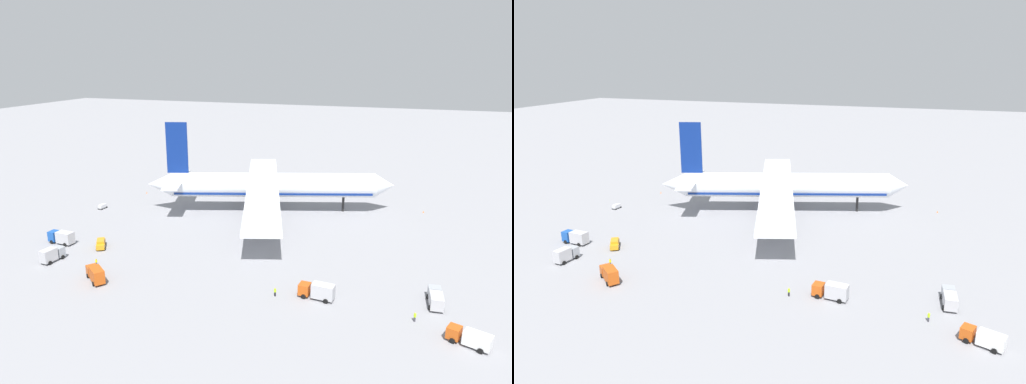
% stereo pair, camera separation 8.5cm
% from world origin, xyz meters
% --- Properties ---
extents(ground_plane, '(600.00, 600.00, 0.00)m').
position_xyz_m(ground_plane, '(0.00, 0.00, 0.00)').
color(ground_plane, gray).
extents(airliner, '(69.16, 75.11, 25.61)m').
position_xyz_m(airliner, '(-1.17, -0.42, 7.60)').
color(airliner, silver).
rests_on(airliner, ground).
extents(service_truck_0, '(6.78, 3.01, 3.08)m').
position_xyz_m(service_truck_0, '(22.92, -46.65, 1.66)').
color(service_truck_0, '#BF4C14').
rests_on(service_truck_0, ground).
extents(service_truck_1, '(6.69, 2.92, 3.10)m').
position_xyz_m(service_truck_1, '(-40.37, -40.18, 1.70)').
color(service_truck_1, '#194CA5').
rests_on(service_truck_1, ground).
extents(service_truck_2, '(2.89, 5.59, 3.13)m').
position_xyz_m(service_truck_2, '(-35.36, -49.15, 1.67)').
color(service_truck_2, '#999EA5').
rests_on(service_truck_2, ground).
extents(service_truck_3, '(6.48, 5.66, 3.10)m').
position_xyz_m(service_truck_3, '(-20.32, -54.01, 1.64)').
color(service_truck_3, '#BF4C14').
rests_on(service_truck_3, ground).
extents(service_truck_4, '(6.85, 4.39, 2.51)m').
position_xyz_m(service_truck_4, '(48.20, -53.54, 1.42)').
color(service_truck_4, '#BF4C14').
rests_on(service_truck_4, ground).
extents(service_truck_5, '(2.91, 6.74, 2.58)m').
position_xyz_m(service_truck_5, '(43.47, -42.15, 1.46)').
color(service_truck_5, '#999EA5').
rests_on(service_truck_5, ground).
extents(service_van, '(4.09, 4.93, 1.97)m').
position_xyz_m(service_van, '(-30.05, -39.26, 1.03)').
color(service_van, orange).
rests_on(service_van, ground).
extents(baggage_cart_0, '(1.74, 3.32, 1.29)m').
position_xyz_m(baggage_cart_0, '(-47.99, -14.30, 0.71)').
color(baggage_cart_0, '#595B60').
rests_on(baggage_cart_0, ground).
extents(ground_worker_0, '(0.51, 0.51, 1.74)m').
position_xyz_m(ground_worker_0, '(15.19, -48.27, 0.89)').
color(ground_worker_0, black).
rests_on(ground_worker_0, ground).
extents(ground_worker_1, '(0.41, 0.41, 1.75)m').
position_xyz_m(ground_worker_1, '(40.06, -49.05, 0.89)').
color(ground_worker_1, '#3F3F47').
rests_on(ground_worker_1, ground).
extents(ground_worker_2, '(0.53, 0.53, 1.65)m').
position_xyz_m(ground_worker_2, '(-24.79, -47.96, 0.83)').
color(ground_worker_2, '#3F3F47').
rests_on(ground_worker_2, ground).
extents(traffic_cone_0, '(0.36, 0.36, 0.55)m').
position_xyz_m(traffic_cone_0, '(-44.17, 3.85, 0.28)').
color(traffic_cone_0, orange).
rests_on(traffic_cone_0, ground).
extents(traffic_cone_1, '(0.36, 0.36, 0.55)m').
position_xyz_m(traffic_cone_1, '(41.45, 12.20, 0.28)').
color(traffic_cone_1, orange).
rests_on(traffic_cone_1, ground).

